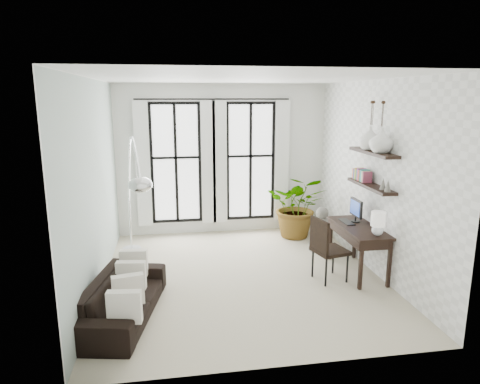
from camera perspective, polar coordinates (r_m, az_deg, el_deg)
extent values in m
plane|color=#BBB394|center=(7.27, 0.23, -11.13)|extent=(5.00, 5.00, 0.00)
plane|color=white|center=(6.67, 0.25, 14.96)|extent=(5.00, 5.00, 0.00)
plane|color=#A2B4AA|center=(6.80, -18.82, 0.68)|extent=(0.00, 5.00, 5.00)
plane|color=white|center=(7.49, 17.49, 1.81)|extent=(0.00, 5.00, 5.00)
plane|color=white|center=(9.23, -2.32, 4.31)|extent=(4.50, 0.00, 4.50)
cube|color=white|center=(9.14, -8.54, 3.79)|extent=(1.00, 0.02, 2.50)
cube|color=white|center=(9.06, -12.84, 3.54)|extent=(0.30, 0.04, 2.60)
cube|color=white|center=(9.08, -4.22, 3.83)|extent=(0.30, 0.04, 2.60)
cube|color=white|center=(9.30, 1.39, 4.07)|extent=(1.00, 0.02, 2.50)
cube|color=white|center=(9.10, -2.72, 3.87)|extent=(0.30, 0.04, 2.60)
cube|color=white|center=(9.35, 5.61, 4.06)|extent=(0.30, 0.04, 2.60)
cylinder|color=black|center=(8.99, -3.59, 12.27)|extent=(3.20, 0.03, 0.03)
cube|color=black|center=(7.30, 17.04, 0.77)|extent=(0.25, 1.30, 0.05)
cube|color=black|center=(7.21, 17.32, 5.06)|extent=(0.25, 1.30, 0.05)
cube|color=#E15938|center=(7.76, 15.32, 2.43)|extent=(0.16, 0.04, 0.18)
cube|color=#2E5EA4|center=(7.72, 15.46, 2.37)|extent=(0.16, 0.04, 0.18)
cube|color=gold|center=(7.68, 15.60, 2.31)|extent=(0.16, 0.04, 0.18)
cube|color=#2E8C3E|center=(7.64, 15.74, 2.25)|extent=(0.16, 0.04, 0.18)
cube|color=#A449AA|center=(7.60, 15.88, 2.19)|extent=(0.16, 0.04, 0.18)
cube|color=#FF5B38|center=(7.56, 16.02, 2.12)|extent=(0.16, 0.04, 0.18)
cube|color=#494949|center=(7.52, 16.17, 2.06)|extent=(0.16, 0.04, 0.18)
cube|color=teal|center=(7.48, 16.31, 2.00)|extent=(0.16, 0.04, 0.18)
cube|color=#C8BC8F|center=(7.44, 16.46, 1.94)|extent=(0.16, 0.04, 0.18)
cube|color=#903951|center=(7.40, 16.61, 1.87)|extent=(0.16, 0.04, 0.18)
cone|color=slate|center=(6.93, 18.54, 1.04)|extent=(0.10, 0.10, 0.18)
cone|color=slate|center=(6.80, 19.12, 0.79)|extent=(0.10, 0.10, 0.18)
imported|color=black|center=(6.12, -15.34, -13.45)|extent=(1.13, 2.05, 0.57)
cube|color=silver|center=(5.39, -15.15, -14.59)|extent=(0.40, 0.12, 0.40)
cube|color=silver|center=(5.81, -14.69, -12.51)|extent=(0.40, 0.12, 0.40)
cube|color=silver|center=(6.23, -14.30, -10.71)|extent=(0.40, 0.12, 0.40)
cube|color=silver|center=(6.66, -13.97, -9.14)|extent=(0.40, 0.12, 0.40)
imported|color=#2D7228|center=(9.10, 7.72, -1.87)|extent=(1.53, 1.45, 1.35)
cube|color=black|center=(7.40, 15.58, -4.60)|extent=(0.58, 1.38, 0.04)
cube|color=black|center=(7.42, 15.38, -5.32)|extent=(0.53, 1.32, 0.13)
cube|color=black|center=(6.89, 15.81, -9.46)|extent=(0.05, 0.05, 0.76)
cube|color=black|center=(7.09, 19.28, -9.05)|extent=(0.05, 0.05, 0.76)
cube|color=black|center=(7.99, 11.97, -6.18)|extent=(0.05, 0.05, 0.76)
cube|color=black|center=(8.16, 15.05, -5.93)|extent=(0.05, 0.05, 0.76)
cube|color=black|center=(7.58, 15.23, -2.05)|extent=(0.04, 0.42, 0.30)
cube|color=navy|center=(7.57, 15.06, -2.06)|extent=(0.00, 0.36, 0.24)
cube|color=black|center=(7.58, 14.03, -3.87)|extent=(0.15, 0.40, 0.02)
sphere|color=silver|center=(6.93, 17.85, -4.95)|extent=(0.18, 0.18, 0.18)
cylinder|color=white|center=(6.88, 17.96, -3.43)|extent=(0.22, 0.22, 0.22)
cube|color=black|center=(7.11, 11.96, -7.67)|extent=(0.59, 0.59, 0.06)
cube|color=black|center=(6.90, 10.53, -5.80)|extent=(0.15, 0.49, 0.55)
cylinder|color=black|center=(6.96, 10.90, -10.40)|extent=(0.03, 0.03, 0.46)
cylinder|color=black|center=(7.10, 13.96, -10.08)|extent=(0.03, 0.03, 0.46)
cylinder|color=black|center=(7.31, 9.83, -9.22)|extent=(0.03, 0.03, 0.46)
cylinder|color=black|center=(7.44, 12.76, -8.95)|extent=(0.03, 0.03, 0.46)
cylinder|color=silver|center=(8.51, -14.21, -7.56)|extent=(0.35, 0.35, 0.10)
cylinder|color=silver|center=(8.36, -14.39, -4.40)|extent=(0.04, 0.04, 0.98)
ellipsoid|color=silver|center=(5.65, -13.15, 0.95)|extent=(0.31, 0.31, 0.20)
cylinder|color=slate|center=(8.56, 10.72, -7.12)|extent=(0.48, 0.48, 0.14)
ellipsoid|color=slate|center=(8.45, 10.82, -4.98)|extent=(0.43, 0.43, 0.53)
sphere|color=slate|center=(8.36, 10.91, -2.78)|extent=(0.24, 0.24, 0.24)
imported|color=white|center=(6.97, 18.34, 6.54)|extent=(0.37, 0.37, 0.38)
imported|color=white|center=(7.32, 16.91, 6.89)|extent=(0.37, 0.37, 0.38)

